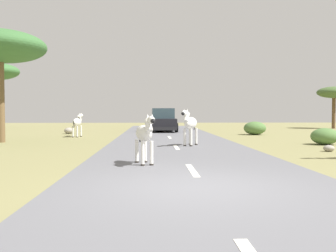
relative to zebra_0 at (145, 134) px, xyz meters
name	(u,v)px	position (x,y,z in m)	size (l,w,h in m)	color
ground_plane	(197,189)	(1.07, -3.10, -0.89)	(90.00, 90.00, 0.00)	olive
road	(203,188)	(1.20, -3.10, -0.87)	(6.00, 64.00, 0.05)	slate
lane_markings	(212,198)	(1.20, -4.10, -0.84)	(0.16, 56.00, 0.01)	silver
zebra_0	(145,134)	(0.00, 0.00, 0.00)	(0.67, 1.46, 1.41)	silver
zebra_1	(190,124)	(1.84, 5.65, 0.11)	(0.95, 1.60, 1.60)	silver
zebra_3	(77,123)	(-4.31, 12.30, -0.02)	(0.56, 1.55, 1.47)	silver
car_0	(161,119)	(1.04, 23.10, -0.04)	(2.15, 4.41, 1.74)	black
car_1	(163,121)	(1.03, 17.57, -0.04)	(2.08, 4.37, 1.74)	black
tree_2	(0,47)	(-7.28, 8.39, 3.80)	(4.46, 4.46, 5.52)	brown
tree_3	(334,93)	(16.80, 22.73, 2.36)	(3.01, 3.01, 3.84)	brown
bush_2	(325,136)	(8.18, 6.41, -0.51)	(1.28, 1.15, 0.77)	#4C7038
bush_3	(255,128)	(7.02, 13.89, -0.45)	(1.47, 1.32, 0.88)	#4C7038
rock_0	(69,131)	(-5.55, 15.54, -0.68)	(0.65, 0.63, 0.43)	gray
rock_2	(329,148)	(6.95, 3.51, -0.77)	(0.42, 0.38, 0.25)	gray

